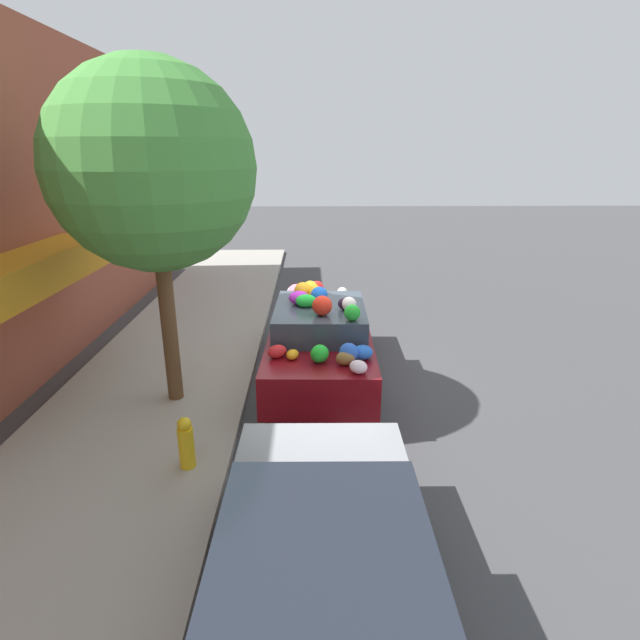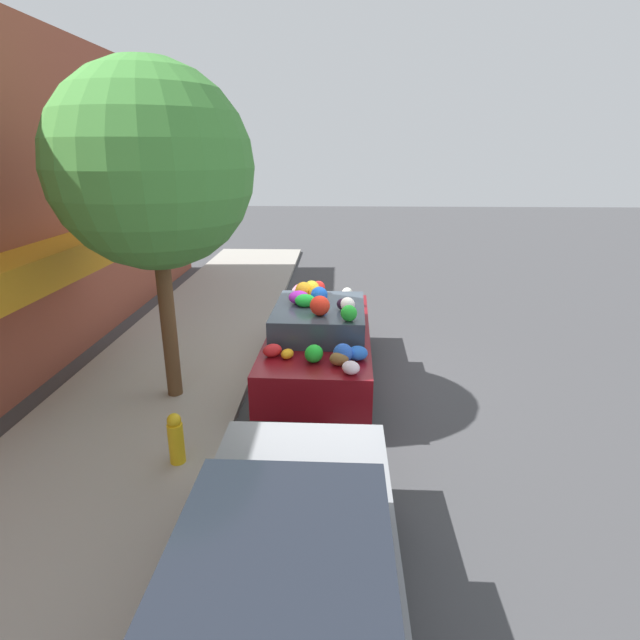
% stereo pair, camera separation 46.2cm
% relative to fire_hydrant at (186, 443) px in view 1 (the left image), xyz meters
% --- Properties ---
extents(ground_plane, '(60.00, 60.00, 0.00)m').
position_rel_fire_hydrant_xyz_m(ground_plane, '(2.81, -1.61, -0.46)').
color(ground_plane, '#424244').
extents(sidewalk_curb, '(24.00, 3.20, 0.11)m').
position_rel_fire_hydrant_xyz_m(sidewalk_curb, '(2.81, 1.09, -0.40)').
color(sidewalk_curb, '#9E998E').
rests_on(sidewalk_curb, ground).
extents(building_facade, '(18.00, 1.20, 6.11)m').
position_rel_fire_hydrant_xyz_m(building_facade, '(2.77, 3.31, 2.55)').
color(building_facade, '#9E4C38').
rests_on(building_facade, ground).
extents(street_tree, '(2.94, 2.94, 5.08)m').
position_rel_fire_hydrant_xyz_m(street_tree, '(1.91, 0.64, 3.25)').
color(street_tree, brown).
rests_on(street_tree, sidewalk_curb).
extents(fire_hydrant, '(0.20, 0.20, 0.70)m').
position_rel_fire_hydrant_xyz_m(fire_hydrant, '(0.00, 0.00, 0.00)').
color(fire_hydrant, gold).
rests_on(fire_hydrant, sidewalk_curb).
extents(art_car, '(4.30, 1.85, 1.77)m').
position_rel_fire_hydrant_xyz_m(art_car, '(2.78, -1.74, 0.34)').
color(art_car, maroon).
rests_on(art_car, ground).
extents(parked_car_plain, '(4.39, 1.87, 1.34)m').
position_rel_fire_hydrant_xyz_m(parked_car_plain, '(-2.56, -1.67, 0.24)').
color(parked_car_plain, gray).
rests_on(parked_car_plain, ground).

